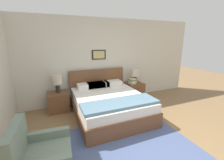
{
  "coord_description": "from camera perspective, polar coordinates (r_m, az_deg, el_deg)",
  "views": [
    {
      "loc": [
        -1.38,
        -1.62,
        1.94
      ],
      "look_at": [
        -0.05,
        1.58,
        1.02
      ],
      "focal_mm": 24.0,
      "sensor_mm": 36.0,
      "label": 1
    }
  ],
  "objects": [
    {
      "name": "book_novel_upper",
      "position": [
        4.98,
        7.69,
        -0.37
      ],
      "size": [
        0.2,
        0.26,
        0.04
      ],
      "rotation": [
        0.0,
        0.0,
        0.0
      ],
      "color": "beige",
      "rests_on": "book_hardcover_middle"
    },
    {
      "name": "wall_back",
      "position": [
        4.76,
        -5.65,
        7.16
      ],
      "size": [
        7.03,
        0.09,
        2.6
      ],
      "color": "beige",
      "rests_on": "ground_plane"
    },
    {
      "name": "book_hardcover_middle",
      "position": [
        4.99,
        7.68,
        -0.77
      ],
      "size": [
        0.18,
        0.27,
        0.04
      ],
      "rotation": [
        0.0,
        0.0,
        0.03
      ],
      "color": "beige",
      "rests_on": "book_thick_bottom"
    },
    {
      "name": "bed",
      "position": [
        4.02,
        -1.17,
        -8.91
      ],
      "size": [
        1.75,
        2.08,
        1.06
      ],
      "color": "brown",
      "rests_on": "ground_plane"
    },
    {
      "name": "table_lamp_near_window",
      "position": [
        4.32,
        -20.2,
        -0.21
      ],
      "size": [
        0.27,
        0.27,
        0.5
      ],
      "color": "#2D2823",
      "rests_on": "nightstand_near_window"
    },
    {
      "name": "table_lamp_by_door",
      "position": [
        5.04,
        8.83,
        2.61
      ],
      "size": [
        0.27,
        0.27,
        0.5
      ],
      "color": "#2D2823",
      "rests_on": "nightstand_by_door"
    },
    {
      "name": "nightstand_by_door",
      "position": [
        5.19,
        8.45,
        -4.01
      ],
      "size": [
        0.55,
        0.53,
        0.54
      ],
      "color": "brown",
      "rests_on": "ground_plane"
    },
    {
      "name": "book_slim_near_top",
      "position": [
        4.97,
        7.71,
        0.04
      ],
      "size": [
        0.18,
        0.25,
        0.04
      ],
      "rotation": [
        0.0,
        0.0,
        0.06
      ],
      "color": "#4C7551",
      "rests_on": "book_novel_upper"
    },
    {
      "name": "nightstand_near_window",
      "position": [
        4.51,
        -19.75,
        -7.76
      ],
      "size": [
        0.55,
        0.53,
        0.54
      ],
      "color": "brown",
      "rests_on": "ground_plane"
    },
    {
      "name": "book_paperback_top",
      "position": [
        4.96,
        7.72,
        0.44
      ],
      "size": [
        0.18,
        0.21,
        0.04
      ],
      "rotation": [
        0.0,
        0.0,
        -0.04
      ],
      "color": "beige",
      "rests_on": "book_slim_near_top"
    },
    {
      "name": "book_thick_bottom",
      "position": [
        5.0,
        7.66,
        -1.21
      ],
      "size": [
        0.19,
        0.23,
        0.04
      ],
      "rotation": [
        0.0,
        0.0,
        0.18
      ],
      "color": "silver",
      "rests_on": "nightstand_by_door"
    },
    {
      "name": "area_rug_main",
      "position": [
        3.14,
        6.19,
        -23.31
      ],
      "size": [
        2.41,
        1.86,
        0.01
      ],
      "color": "#47567F",
      "rests_on": "ground_plane"
    }
  ]
}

